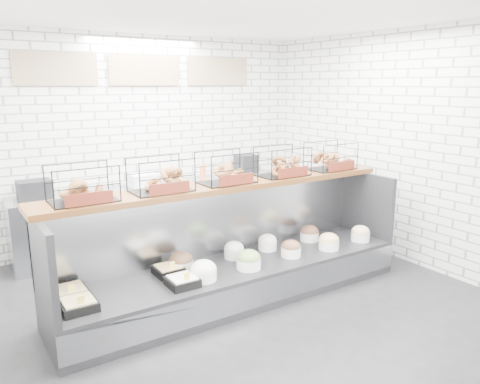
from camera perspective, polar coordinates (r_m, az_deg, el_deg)
ground at (r=5.10m, az=1.59°, el=-13.90°), size 5.50×5.50×0.00m
room_shell at (r=5.06m, az=-2.20°, el=10.17°), size 5.02×5.51×3.01m
display_case at (r=5.22m, az=-0.54°, el=-9.26°), size 4.00×0.90×1.20m
bagel_shelf at (r=5.07m, az=-1.62°, el=2.42°), size 4.10×0.50×0.40m
prep_counter at (r=6.94m, az=-9.90°, el=-2.56°), size 4.00×0.60×1.20m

